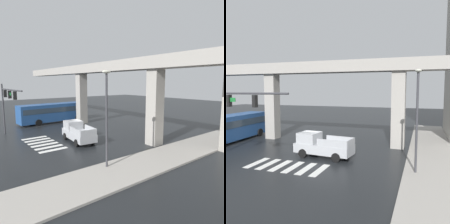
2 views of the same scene
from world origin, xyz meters
TOP-DOWN VIEW (x-y plane):
  - ground_plane at (0.00, 0.00)m, footprint 120.00×120.00m
  - crosswalk_stripes at (-0.00, -4.97)m, footprint 6.05×2.80m
  - elevated_overpass at (0.00, 3.99)m, footprint 53.86×2.05m
  - sidewalk_east at (10.53, 2.00)m, footprint 4.00×36.00m
  - pickup_truck at (1.38, -1.63)m, footprint 5.25×2.44m
  - city_bus at (-10.77, 0.70)m, footprint 3.28×10.94m
  - traffic_signal_mast at (-4.35, -7.20)m, footprint 8.69×0.32m
  - street_lamp_near_corner at (9.33, -3.53)m, footprint 0.44×0.70m

SIDE VIEW (x-z plane):
  - ground_plane at x=0.00m, z-range 0.00..0.00m
  - crosswalk_stripes at x=0.00m, z-range 0.00..0.01m
  - sidewalk_east at x=10.53m, z-range 0.00..0.15m
  - pickup_truck at x=1.38m, z-range -0.05..2.03m
  - city_bus at x=-10.77m, z-range 0.23..3.22m
  - traffic_signal_mast at x=-4.35m, z-range 1.46..7.66m
  - street_lamp_near_corner at x=9.33m, z-range 0.94..8.18m
  - elevated_overpass at x=0.00m, z-range 3.12..12.01m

